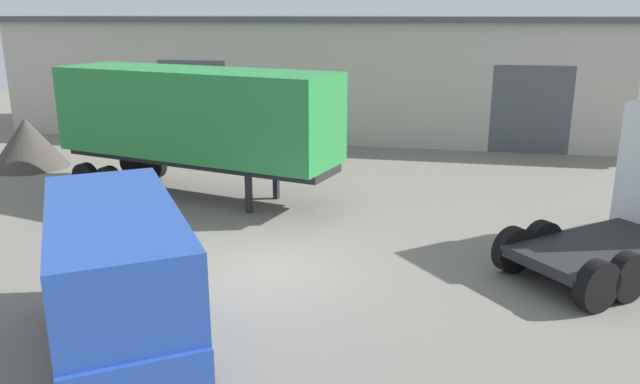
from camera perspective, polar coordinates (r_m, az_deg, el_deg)
ground_plane at (r=14.31m, az=-5.08°, el=-7.20°), size 60.00×60.00×0.00m
warehouse_building at (r=30.22m, az=3.97°, el=10.56°), size 33.88×6.99×5.48m
container_trailer_green at (r=19.80m, az=-11.42°, el=6.79°), size 9.46×4.75×3.99m
delivery_van_blue at (r=10.81m, az=-17.95°, el=-7.72°), size 4.49×5.38×2.63m
gravel_pile at (r=25.90m, az=-25.17°, el=4.09°), size 2.82×2.82×1.87m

